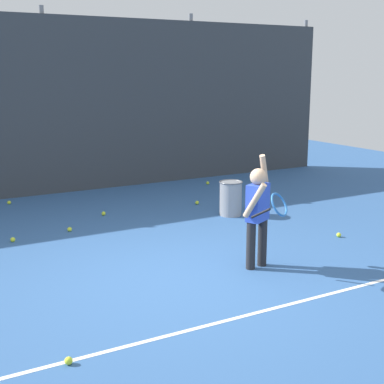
% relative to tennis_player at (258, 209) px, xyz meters
% --- Properties ---
extents(ground_plane, '(20.00, 20.00, 0.00)m').
position_rel_tennis_player_xyz_m(ground_plane, '(-1.01, 0.17, -0.73)').
color(ground_plane, '#335B93').
extents(court_line_baseline, '(9.00, 0.05, 0.00)m').
position_rel_tennis_player_xyz_m(court_line_baseline, '(-1.01, -1.04, -0.72)').
color(court_line_baseline, white).
rests_on(court_line_baseline, ground).
extents(back_fence_windscreen, '(12.69, 0.08, 3.32)m').
position_rel_tennis_player_xyz_m(back_fence_windscreen, '(-1.01, 5.29, 0.93)').
color(back_fence_windscreen, '#383D42').
rests_on(back_fence_windscreen, ground).
extents(fence_post_2, '(0.09, 0.09, 3.47)m').
position_rel_tennis_player_xyz_m(fence_post_2, '(-1.01, 5.35, 1.01)').
color(fence_post_2, slate).
rests_on(fence_post_2, ground).
extents(fence_post_3, '(0.09, 0.09, 3.47)m').
position_rel_tennis_player_xyz_m(fence_post_3, '(2.09, 5.35, 1.01)').
color(fence_post_3, slate).
rests_on(fence_post_3, ground).
extents(fence_post_4, '(0.09, 0.09, 3.47)m').
position_rel_tennis_player_xyz_m(fence_post_4, '(5.19, 5.35, 1.01)').
color(fence_post_4, slate).
rests_on(fence_post_4, ground).
extents(tennis_player, '(0.51, 0.80, 1.35)m').
position_rel_tennis_player_xyz_m(tennis_player, '(0.00, 0.00, 0.00)').
color(tennis_player, '#232326').
rests_on(tennis_player, ground).
extents(ball_hopper, '(0.38, 0.38, 0.56)m').
position_rel_tennis_player_xyz_m(ball_hopper, '(1.08, 2.23, -0.44)').
color(ball_hopper, gray).
rests_on(ball_hopper, ground).
extents(tennis_ball_0, '(0.07, 0.07, 0.07)m').
position_rel_tennis_player_xyz_m(tennis_ball_0, '(-1.92, 4.78, -0.69)').
color(tennis_ball_0, '#CCE033').
rests_on(tennis_ball_0, ground).
extents(tennis_ball_1, '(0.07, 0.07, 0.07)m').
position_rel_tennis_player_xyz_m(tennis_ball_1, '(-0.74, 3.22, -0.69)').
color(tennis_ball_1, '#CCE033').
rests_on(tennis_ball_1, ground).
extents(tennis_ball_2, '(0.07, 0.07, 0.07)m').
position_rel_tennis_player_xyz_m(tennis_ball_2, '(1.75, 0.44, -0.69)').
color(tennis_ball_2, '#CCE033').
rests_on(tennis_ball_2, ground).
extents(tennis_ball_3, '(0.07, 0.07, 0.07)m').
position_rel_tennis_player_xyz_m(tennis_ball_3, '(2.04, 4.54, -0.69)').
color(tennis_ball_3, '#CCE033').
rests_on(tennis_ball_3, ground).
extents(tennis_ball_4, '(0.07, 0.07, 0.07)m').
position_rel_tennis_player_xyz_m(tennis_ball_4, '(-1.50, 2.60, -0.69)').
color(tennis_ball_4, '#CCE033').
rests_on(tennis_ball_4, ground).
extents(tennis_ball_5, '(0.07, 0.07, 0.07)m').
position_rel_tennis_player_xyz_m(tennis_ball_5, '(0.97, 3.13, -0.69)').
color(tennis_ball_5, '#CCE033').
rests_on(tennis_ball_5, ground).
extents(tennis_ball_6, '(0.07, 0.07, 0.07)m').
position_rel_tennis_player_xyz_m(tennis_ball_6, '(-2.65, -1.09, -0.69)').
color(tennis_ball_6, '#CCE033').
rests_on(tennis_ball_6, ground).
extents(tennis_ball_7, '(0.07, 0.07, 0.07)m').
position_rel_tennis_player_xyz_m(tennis_ball_7, '(-2.34, 2.48, -0.69)').
color(tennis_ball_7, '#CCE033').
rests_on(tennis_ball_7, ground).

